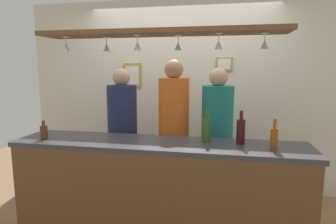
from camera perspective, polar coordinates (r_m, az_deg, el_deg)
The scene contains 19 objects.
ground_plane at distance 3.32m, azimuth -0.36°, elevation -21.60°, with size 8.00×8.00×0.00m, color olive.
back_wall at distance 3.97m, azimuth 2.79°, elevation 3.28°, with size 4.40×0.06×2.60m, color silver.
bar_counter at distance 2.57m, azimuth -2.67°, elevation -14.01°, with size 2.70×0.55×1.01m.
overhead_glass_rack at distance 2.59m, azimuth -1.77°, elevation 15.67°, with size 2.20×0.36×0.04m, color brown.
hanging_wineglass_far_left at distance 2.84m, azimuth -19.81°, elevation 12.30°, with size 0.07×0.07×0.13m.
hanging_wineglass_left at distance 2.79m, azimuth -12.23°, elevation 12.68°, with size 0.07×0.07×0.13m.
hanging_wineglass_center_left at distance 2.58m, azimuth -6.15°, elevation 13.17°, with size 0.07×0.07×0.13m.
hanging_wineglass_center at distance 2.60m, azimuth 2.04°, elevation 13.17°, with size 0.07×0.07×0.13m.
hanging_wineglass_center_right at distance 2.48m, azimuth 10.16°, elevation 13.26°, with size 0.07×0.07×0.13m.
hanging_wineglass_right at distance 2.55m, azimuth 18.84°, elevation 12.80°, with size 0.07×0.07×0.13m.
person_left_navy_shirt at distance 3.35m, azimuth -9.11°, elevation -2.84°, with size 0.34×0.34×1.68m.
person_middle_orange_shirt at distance 3.18m, azimuth 1.16°, elevation -2.21°, with size 0.34×0.34×1.77m.
person_right_teal_shirt at distance 3.14m, azimuth 9.83°, elevation -3.55°, with size 0.34×0.34×1.68m.
bottle_wine_dark_red at distance 2.60m, azimuth 14.42°, elevation -3.69°, with size 0.08×0.08×0.30m.
bottle_champagne_green at distance 2.62m, azimuth 7.73°, elevation -3.42°, with size 0.08×0.08×0.30m.
bottle_beer_amber_tall at distance 2.51m, azimuth 20.54°, elevation -4.89°, with size 0.06×0.06×0.26m.
bottle_beer_brown_stubby at distance 2.95m, azimuth -23.67°, elevation -3.66°, with size 0.07×0.07×0.18m.
picture_frame_caricature at distance 4.07m, azimuth -7.20°, elevation 7.32°, with size 0.26×0.02×0.34m.
picture_frame_upper_small at distance 3.86m, azimuth 11.21°, elevation 9.41°, with size 0.22×0.02×0.18m.
Camera 1 is at (0.57, -2.81, 1.68)m, focal length 30.33 mm.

